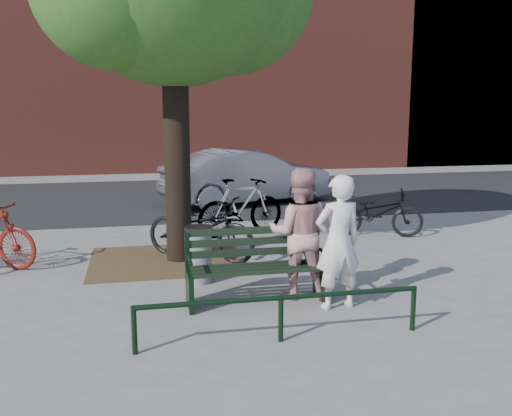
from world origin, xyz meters
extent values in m
plane|color=gray|center=(0.00, 0.00, 0.00)|extent=(90.00, 90.00, 0.00)
cube|color=brown|center=(-1.00, 2.20, 0.01)|extent=(2.40, 2.00, 0.02)
cube|color=black|center=(0.00, 8.50, 0.01)|extent=(40.00, 7.00, 0.01)
cube|color=brown|center=(0.00, 16.00, 6.00)|extent=(45.00, 4.00, 12.00)
cube|color=black|center=(-0.84, 0.00, 0.23)|extent=(0.06, 0.52, 0.45)
cube|color=black|center=(-0.84, 0.23, 0.67)|extent=(0.06, 0.06, 0.44)
cylinder|color=black|center=(-0.84, -0.10, 0.63)|extent=(0.04, 0.36, 0.04)
cube|color=black|center=(0.84, 0.00, 0.23)|extent=(0.06, 0.52, 0.45)
cube|color=black|center=(0.84, 0.23, 0.67)|extent=(0.06, 0.06, 0.44)
cylinder|color=black|center=(0.84, -0.10, 0.63)|extent=(0.04, 0.36, 0.04)
cube|color=black|center=(0.00, 0.00, 0.45)|extent=(1.64, 0.46, 0.04)
cube|color=black|center=(0.00, 0.23, 0.74)|extent=(1.64, 0.03, 0.47)
cylinder|color=black|center=(-1.50, -1.20, 0.25)|extent=(0.06, 0.06, 0.50)
cylinder|color=black|center=(0.00, -1.20, 0.25)|extent=(0.06, 0.06, 0.50)
cylinder|color=black|center=(1.50, -1.20, 0.25)|extent=(0.06, 0.06, 0.50)
cylinder|color=black|center=(0.00, -1.20, 0.48)|extent=(3.00, 0.06, 0.06)
cylinder|color=black|center=(-0.80, 2.20, 1.90)|extent=(0.40, 0.40, 3.80)
imported|color=white|center=(0.92, -0.36, 0.82)|extent=(0.65, 0.48, 1.64)
imported|color=#C98A8B|center=(0.58, 0.15, 0.84)|extent=(0.94, 0.82, 1.67)
cylinder|color=gray|center=(-0.61, 1.00, 0.37)|extent=(0.35, 0.35, 0.74)
cylinder|color=black|center=(-0.61, 1.00, 0.77)|extent=(0.39, 0.39, 0.05)
imported|color=black|center=(-0.46, 2.20, 0.51)|extent=(1.95, 1.70, 1.01)
imported|color=gray|center=(0.49, 3.76, 0.55)|extent=(1.89, 1.10, 1.10)
imported|color=black|center=(2.97, 3.14, 0.45)|extent=(1.80, 1.14, 0.89)
imported|color=gray|center=(1.23, 7.06, 0.69)|extent=(4.41, 2.53, 1.38)
camera|label=1|loc=(-1.41, -6.67, 2.46)|focal=40.00mm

